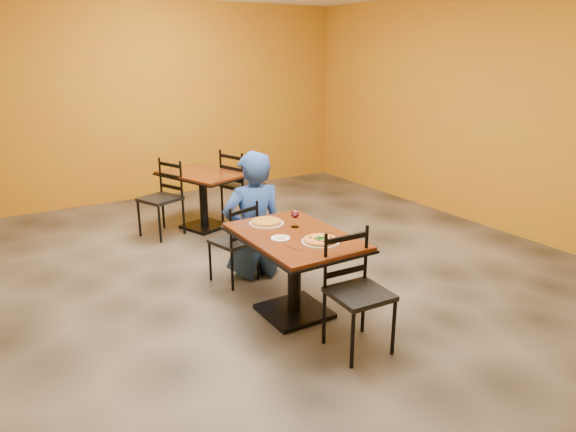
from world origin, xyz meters
TOP-DOWN VIEW (x-y plane):
  - floor at (0.00, 0.00)m, footprint 7.00×8.00m
  - wall_back at (0.00, 4.00)m, footprint 7.00×0.01m
  - wall_right at (3.50, 0.00)m, footprint 0.01×8.00m
  - table_main at (0.00, -0.50)m, footprint 0.83×1.23m
  - table_second at (0.24, 2.12)m, footprint 1.07×1.28m
  - chair_main_near at (0.12, -1.24)m, footprint 0.44×0.44m
  - chair_main_far at (-0.15, 0.42)m, footprint 0.46×0.46m
  - chair_second_left at (-0.34, 2.12)m, footprint 0.56×0.56m
  - chair_second_right at (0.82, 2.12)m, footprint 0.57×0.57m
  - diner at (0.10, 0.45)m, footprint 0.69×0.51m
  - plate_main at (0.08, -0.77)m, footprint 0.31×0.31m
  - pizza_main at (0.08, -0.77)m, footprint 0.28×0.28m
  - plate_far at (-0.07, -0.13)m, footprint 0.31×0.31m
  - pizza_far at (-0.07, -0.13)m, footprint 0.28×0.28m
  - side_plate at (-0.16, -0.53)m, footprint 0.16×0.16m
  - dip at (-0.16, -0.53)m, footprint 0.09×0.09m
  - wine_glass at (0.10, -0.34)m, footprint 0.08×0.08m
  - fork at (-0.19, -0.77)m, footprint 0.08×0.18m
  - knife at (0.24, -0.69)m, footprint 0.11×0.19m

SIDE VIEW (x-z plane):
  - floor at x=0.00m, z-range -0.01..0.01m
  - chair_main_far at x=-0.15m, z-range 0.00..0.84m
  - chair_main_near at x=0.12m, z-range 0.00..0.94m
  - chair_second_left at x=-0.34m, z-range 0.00..0.95m
  - chair_second_right at x=0.82m, z-range 0.00..1.00m
  - table_second at x=0.24m, z-range 0.18..0.93m
  - table_main at x=0.00m, z-range 0.18..0.93m
  - diner at x=0.10m, z-range 0.00..1.31m
  - fork at x=-0.19m, z-range 0.75..0.75m
  - knife at x=0.24m, z-range 0.75..0.75m
  - plate_main at x=0.08m, z-range 0.75..0.76m
  - plate_far at x=-0.07m, z-range 0.75..0.76m
  - side_plate at x=-0.16m, z-range 0.75..0.76m
  - dip at x=-0.16m, z-range 0.76..0.77m
  - pizza_main at x=0.08m, z-range 0.76..0.78m
  - pizza_far at x=-0.07m, z-range 0.76..0.78m
  - wine_glass at x=0.10m, z-range 0.75..0.93m
  - wall_back at x=0.00m, z-range 0.00..3.00m
  - wall_right at x=3.50m, z-range 0.00..3.00m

